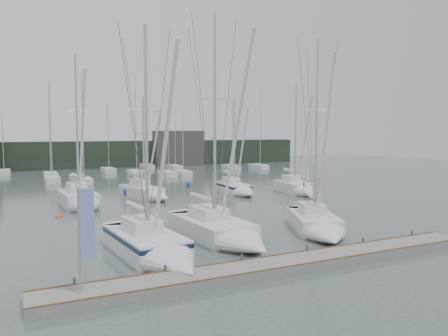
# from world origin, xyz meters

# --- Properties ---
(ground) EXTENTS (160.00, 160.00, 0.00)m
(ground) POSITION_xyz_m (0.00, 0.00, 0.00)
(ground) COLOR #42504D
(ground) RESTS_ON ground
(dock) EXTENTS (24.00, 2.00, 0.40)m
(dock) POSITION_xyz_m (0.00, -5.00, 0.20)
(dock) COLOR slate
(dock) RESTS_ON ground
(far_treeline) EXTENTS (90.00, 4.00, 5.00)m
(far_treeline) POSITION_xyz_m (0.00, 62.00, 2.50)
(far_treeline) COLOR black
(far_treeline) RESTS_ON ground
(far_building_right) EXTENTS (10.00, 3.00, 7.00)m
(far_building_right) POSITION_xyz_m (18.00, 60.00, 3.50)
(far_building_right) COLOR #3F3C3A
(far_building_right) RESTS_ON ground
(mast_forest) EXTENTS (56.59, 23.94, 14.69)m
(mast_forest) POSITION_xyz_m (-2.65, 46.18, 0.47)
(mast_forest) COLOR silver
(mast_forest) RESTS_ON ground
(sailboat_near_left) EXTENTS (3.74, 9.70, 13.53)m
(sailboat_near_left) POSITION_xyz_m (-5.46, -1.05, 0.60)
(sailboat_near_left) COLOR silver
(sailboat_near_left) RESTS_ON ground
(sailboat_near_center) EXTENTS (3.79, 10.13, 15.17)m
(sailboat_near_center) POSITION_xyz_m (-0.51, 0.52, 0.55)
(sailboat_near_center) COLOR silver
(sailboat_near_center) RESTS_ON ground
(sailboat_near_right) EXTENTS (6.01, 8.97, 14.01)m
(sailboat_near_right) POSITION_xyz_m (5.95, -0.16, 0.52)
(sailboat_near_right) COLOR silver
(sailboat_near_right) RESTS_ON ground
(sailboat_mid_b) EXTENTS (3.30, 8.20, 14.46)m
(sailboat_mid_b) POSITION_xyz_m (-6.79, 16.99, 0.65)
(sailboat_mid_b) COLOR silver
(sailboat_mid_b) RESTS_ON ground
(sailboat_mid_c) EXTENTS (4.22, 7.56, 11.08)m
(sailboat_mid_c) POSITION_xyz_m (0.14, 19.60, 0.57)
(sailboat_mid_c) COLOR silver
(sailboat_mid_c) RESTS_ON ground
(sailboat_mid_d) EXTENTS (2.67, 7.43, 11.29)m
(sailboat_mid_d) POSITION_xyz_m (9.77, 18.73, 0.54)
(sailboat_mid_d) COLOR silver
(sailboat_mid_d) RESTS_ON ground
(sailboat_mid_e) EXTENTS (3.34, 7.56, 12.75)m
(sailboat_mid_e) POSITION_xyz_m (15.93, 16.01, 0.59)
(sailboat_mid_e) COLOR silver
(sailboat_mid_e) RESTS_ON ground
(buoy_a) EXTENTS (0.48, 0.48, 0.48)m
(buoy_a) POSITION_xyz_m (-2.85, 11.45, 0.00)
(buoy_a) COLOR #FB5516
(buoy_a) RESTS_ON ground
(buoy_b) EXTENTS (0.48, 0.48, 0.48)m
(buoy_b) POSITION_xyz_m (1.89, 13.36, 0.00)
(buoy_b) COLOR #FB5516
(buoy_b) RESTS_ON ground
(buoy_c) EXTENTS (0.54, 0.54, 0.54)m
(buoy_c) POSITION_xyz_m (-8.99, 13.94, 0.00)
(buoy_c) COLOR #FB5516
(buoy_c) RESTS_ON ground
(dock_banner) EXTENTS (0.65, 0.12, 4.30)m
(dock_banner) POSITION_xyz_m (-9.70, -5.17, 2.94)
(dock_banner) COLOR #ACB0B5
(dock_banner) RESTS_ON dock
(seagull) EXTENTS (0.96, 0.45, 0.19)m
(seagull) POSITION_xyz_m (-0.02, 3.08, 6.37)
(seagull) COLOR white
(seagull) RESTS_ON ground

